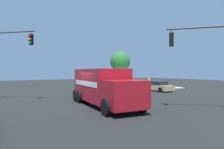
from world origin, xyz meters
The scene contains 9 objects.
ground_plane centered at (0.00, 0.00, 0.00)m, with size 100.00×100.00×0.00m, color black.
sidewalk_corner_near centered at (-12.38, -12.38, 0.07)m, with size 11.60×11.60×0.14m, color #B2ADA0.
delivery_truck centered at (-0.39, 0.74, 1.45)m, with size 3.29×8.10×2.77m.
traffic_light_primary centered at (5.89, -6.66, 4.19)m, with size 3.40×3.18×6.37m.
traffic_light_secondary centered at (-5.94, 5.94, 3.83)m, with size 3.32×3.39×5.78m.
sedan_tan centered at (-11.81, -5.68, 0.63)m, with size 2.11×4.33×1.31m.
pedestrian_near_corner centered at (-13.97, -9.91, 1.02)m, with size 0.34×0.49×1.56m.
picket_fence_run centered at (-12.38, -17.94, 0.62)m, with size 5.32×0.05×0.95m.
shade_tree_near centered at (-13.22, -17.06, 4.36)m, with size 3.72×3.72×6.09m.
Camera 1 is at (6.51, 13.95, 2.57)m, focal length 31.87 mm.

